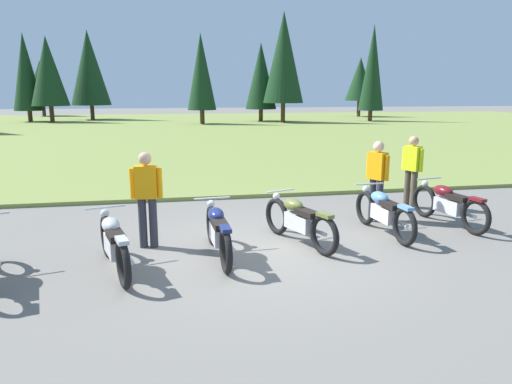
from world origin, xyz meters
TOP-DOWN VIEW (x-y plane):
  - ground_plane at (0.00, 0.00)m, footprint 140.00×140.00m
  - grass_moorland at (0.00, 25.95)m, footprint 80.00×44.00m
  - forest_treeline at (-3.58, 34.00)m, footprint 42.56×24.26m
  - motorcycle_silver at (-2.37, -0.47)m, footprint 0.80×2.05m
  - motorcycle_navy at (-0.77, -0.16)m, footprint 0.62×2.10m
  - motorcycle_olive at (0.70, 0.25)m, footprint 0.93×2.00m
  - motorcycle_sky_blue at (2.44, 0.52)m, footprint 0.62×2.10m
  - motorcycle_maroon at (4.00, 0.85)m, footprint 0.70×2.08m
  - rider_with_back_turned at (3.99, 2.35)m, footprint 0.36×0.50m
  - rider_in_hivis_vest at (-1.91, 0.56)m, footprint 0.55×0.26m
  - rider_checking_bike at (2.72, 1.47)m, footprint 0.36×0.49m

SIDE VIEW (x-z plane):
  - ground_plane at x=0.00m, z-range 0.00..0.00m
  - grass_moorland at x=0.00m, z-range 0.00..0.10m
  - motorcycle_silver at x=-2.37m, z-range 0.00..0.88m
  - motorcycle_navy at x=-0.77m, z-range 0.00..0.88m
  - motorcycle_olive at x=0.70m, z-range 0.00..0.88m
  - motorcycle_sky_blue at x=2.44m, z-range 0.00..0.88m
  - motorcycle_maroon at x=4.00m, z-range 0.00..0.88m
  - rider_with_back_turned at x=3.99m, z-range 0.11..1.78m
  - rider_in_hivis_vest at x=-1.91m, z-range 0.11..1.78m
  - rider_checking_bike at x=2.72m, z-range 0.11..1.78m
  - forest_treeline at x=-3.58m, z-range -0.17..8.85m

